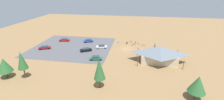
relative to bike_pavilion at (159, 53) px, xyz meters
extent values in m
plane|color=#937047|center=(11.72, -10.43, -3.23)|extent=(160.00, 160.00, 0.00)
cube|color=#56565B|center=(34.70, -9.13, -3.21)|extent=(32.87, 28.97, 0.05)
cube|color=beige|center=(0.00, 0.00, -1.68)|extent=(11.72, 6.46, 3.10)
pyramid|color=slate|center=(0.00, 0.00, 1.17)|extent=(14.33, 9.07, 2.60)
cylinder|color=brown|center=(-6.97, -4.34, -1.68)|extent=(0.20, 0.20, 3.10)
cylinder|color=brown|center=(6.97, -4.34, -1.68)|extent=(0.20, 0.20, 3.10)
cylinder|color=brown|center=(-6.97, 4.34, -1.68)|extent=(0.20, 0.20, 3.10)
cylinder|color=brown|center=(6.97, 4.34, -1.68)|extent=(0.20, 0.20, 3.10)
cylinder|color=brown|center=(12.00, -16.60, -2.78)|extent=(0.60, 0.60, 0.90)
cylinder|color=#99999E|center=(15.50, -12.37, -2.13)|extent=(0.08, 0.08, 2.20)
cube|color=#1959B2|center=(15.50, -12.37, -1.33)|extent=(0.56, 0.04, 0.40)
cylinder|color=brown|center=(38.16, 16.61, -1.77)|extent=(0.33, 0.33, 2.93)
cone|color=#2D6633|center=(38.16, 16.61, 2.21)|extent=(2.64, 2.64, 5.04)
cylinder|color=brown|center=(16.29, 17.64, -1.92)|extent=(0.38, 0.38, 2.63)
cone|color=#2D6633|center=(16.29, 17.64, 2.13)|extent=(2.88, 2.88, 5.47)
cylinder|color=brown|center=(43.30, 17.36, -2.26)|extent=(0.33, 0.33, 1.94)
cone|color=#2D6633|center=(43.30, 17.36, 0.73)|extent=(3.89, 3.89, 4.03)
cylinder|color=brown|center=(-6.17, 18.46, -2.24)|extent=(0.46, 0.46, 1.98)
cone|color=#2D6633|center=(-6.17, 18.46, 0.74)|extent=(3.90, 3.90, 3.98)
torus|color=black|center=(-9.10, -5.31, -2.91)|extent=(0.63, 0.24, 0.65)
torus|color=black|center=(-10.07, -5.63, -2.91)|extent=(0.63, 0.24, 0.65)
cylinder|color=#2347B7|center=(-9.58, -5.47, -2.80)|extent=(0.91, 0.33, 0.04)
cylinder|color=#2347B7|center=(-9.41, -5.41, -2.69)|extent=(0.04, 0.04, 0.43)
cube|color=black|center=(-9.41, -5.41, -2.48)|extent=(0.21, 0.14, 0.05)
cylinder|color=#2347B7|center=(-9.97, -5.60, -2.67)|extent=(0.04, 0.04, 0.48)
cylinder|color=black|center=(-9.97, -5.60, -2.43)|extent=(0.18, 0.47, 0.03)
torus|color=black|center=(-6.06, -9.06, -2.86)|extent=(0.66, 0.39, 0.74)
torus|color=black|center=(-5.11, -8.53, -2.86)|extent=(0.66, 0.39, 0.74)
cylinder|color=#B7B7BC|center=(-5.58, -8.79, -2.74)|extent=(0.90, 0.52, 0.04)
cylinder|color=#B7B7BC|center=(-5.75, -8.89, -2.67)|extent=(0.04, 0.04, 0.38)
cube|color=black|center=(-5.75, -8.89, -2.49)|extent=(0.21, 0.17, 0.05)
cylinder|color=#B7B7BC|center=(-5.20, -8.58, -2.63)|extent=(0.04, 0.04, 0.48)
cylinder|color=black|center=(-5.20, -8.58, -2.39)|extent=(0.26, 0.43, 0.03)
torus|color=black|center=(10.92, -19.18, -2.91)|extent=(0.61, 0.32, 0.65)
torus|color=black|center=(10.00, -18.74, -2.91)|extent=(0.61, 0.32, 0.65)
cylinder|color=#1E7F38|center=(10.46, -18.96, -2.80)|extent=(0.86, 0.44, 0.04)
cylinder|color=#1E7F38|center=(10.63, -19.04, -2.73)|extent=(0.04, 0.04, 0.35)
cube|color=black|center=(10.63, -19.04, -2.56)|extent=(0.21, 0.16, 0.05)
cylinder|color=#1E7F38|center=(10.09, -18.79, -2.70)|extent=(0.04, 0.04, 0.42)
cylinder|color=black|center=(10.09, -18.79, -2.49)|extent=(0.24, 0.45, 0.03)
torus|color=black|center=(9.78, -13.85, -2.90)|extent=(0.28, 0.64, 0.67)
torus|color=black|center=(9.41, -14.80, -2.90)|extent=(0.28, 0.64, 0.67)
cylinder|color=yellow|center=(9.60, -14.33, -2.78)|extent=(0.37, 0.88, 0.04)
cylinder|color=yellow|center=(9.66, -14.16, -2.69)|extent=(0.04, 0.04, 0.41)
cube|color=black|center=(9.66, -14.16, -2.49)|extent=(0.15, 0.22, 0.05)
cylinder|color=yellow|center=(9.45, -14.70, -2.69)|extent=(0.04, 0.04, 0.41)
cylinder|color=black|center=(9.45, -14.70, -2.49)|extent=(0.46, 0.20, 0.03)
torus|color=black|center=(5.30, -14.67, -2.89)|extent=(0.68, 0.11, 0.68)
torus|color=black|center=(4.27, -14.78, -2.89)|extent=(0.68, 0.11, 0.68)
cylinder|color=orange|center=(4.79, -14.73, -2.78)|extent=(0.95, 0.14, 0.04)
cylinder|color=orange|center=(4.97, -14.71, -2.70)|extent=(0.04, 0.04, 0.37)
cube|color=black|center=(4.97, -14.71, -2.52)|extent=(0.21, 0.10, 0.05)
cylinder|color=orange|center=(4.37, -14.77, -2.67)|extent=(0.04, 0.04, 0.44)
cylinder|color=black|center=(4.37, -14.77, -2.45)|extent=(0.08, 0.48, 0.03)
torus|color=black|center=(8.21, -19.21, -2.90)|extent=(0.17, 0.67, 0.67)
torus|color=black|center=(8.42, -18.16, -2.90)|extent=(0.17, 0.67, 0.67)
cylinder|color=#722D9E|center=(8.32, -18.69, -2.78)|extent=(0.22, 0.98, 0.04)
cylinder|color=#722D9E|center=(8.28, -18.88, -2.69)|extent=(0.04, 0.04, 0.40)
cube|color=black|center=(8.28, -18.88, -2.49)|extent=(0.12, 0.21, 0.05)
cylinder|color=#722D9E|center=(8.40, -18.26, -2.67)|extent=(0.04, 0.04, 0.46)
cylinder|color=black|center=(8.40, -18.26, -2.44)|extent=(0.48, 0.12, 0.03)
torus|color=black|center=(6.57, -16.15, -2.86)|extent=(0.38, 0.67, 0.74)
torus|color=black|center=(7.07, -17.09, -2.86)|extent=(0.38, 0.67, 0.74)
cylinder|color=red|center=(6.82, -16.62, -2.74)|extent=(0.49, 0.88, 0.04)
cylinder|color=red|center=(6.73, -16.45, -2.64)|extent=(0.04, 0.04, 0.45)
cube|color=black|center=(6.73, -16.45, -2.41)|extent=(0.16, 0.21, 0.05)
cylinder|color=red|center=(7.02, -17.00, -2.64)|extent=(0.04, 0.04, 0.45)
cylinder|color=black|center=(7.02, -17.00, -2.41)|extent=(0.44, 0.25, 0.03)
torus|color=black|center=(-2.32, -10.28, -2.86)|extent=(0.73, 0.18, 0.74)
torus|color=black|center=(-3.37, -10.07, -2.86)|extent=(0.73, 0.18, 0.74)
cylinder|color=#197A7F|center=(-2.85, -10.18, -2.74)|extent=(0.97, 0.23, 0.04)
cylinder|color=#197A7F|center=(-2.66, -10.22, -2.66)|extent=(0.04, 0.04, 0.39)
cube|color=black|center=(-2.66, -10.22, -2.47)|extent=(0.21, 0.12, 0.05)
cylinder|color=#197A7F|center=(-3.27, -10.09, -2.62)|extent=(0.04, 0.04, 0.49)
cylinder|color=black|center=(-3.27, -10.09, -2.38)|extent=(0.12, 0.48, 0.03)
torus|color=black|center=(8.25, -16.09, -2.90)|extent=(0.60, 0.36, 0.67)
torus|color=black|center=(9.20, -15.55, -2.90)|extent=(0.60, 0.36, 0.67)
cylinder|color=black|center=(8.72, -15.82, -2.79)|extent=(0.89, 0.53, 0.04)
cylinder|color=black|center=(8.55, -15.92, -2.69)|extent=(0.04, 0.04, 0.41)
cube|color=black|center=(8.55, -15.92, -2.49)|extent=(0.21, 0.17, 0.05)
cylinder|color=black|center=(9.10, -15.61, -2.66)|extent=(0.04, 0.04, 0.48)
cylinder|color=black|center=(9.10, -15.61, -2.42)|extent=(0.27, 0.43, 0.03)
cube|color=white|center=(22.02, -9.26, -2.61)|extent=(4.69, 2.73, 0.70)
cube|color=#2D3842|center=(22.02, -9.26, -1.99)|extent=(2.76, 2.06, 0.55)
cylinder|color=black|center=(23.29, -8.17, -2.86)|extent=(0.67, 0.37, 0.64)
cylinder|color=black|center=(23.66, -9.61, -2.86)|extent=(0.67, 0.37, 0.64)
cylinder|color=black|center=(20.39, -8.91, -2.86)|extent=(0.67, 0.37, 0.64)
cylinder|color=black|center=(20.75, -10.34, -2.86)|extent=(0.67, 0.37, 0.64)
cube|color=#1E42B2|center=(29.92, -16.00, -2.63)|extent=(4.64, 3.50, 0.66)
cube|color=#2D3842|center=(29.92, -16.00, -2.05)|extent=(2.85, 2.48, 0.50)
cylinder|color=black|center=(30.88, -14.65, -2.86)|extent=(0.67, 0.48, 0.64)
cylinder|color=black|center=(31.58, -16.07, -2.86)|extent=(0.67, 0.48, 0.64)
cylinder|color=black|center=(28.26, -15.93, -2.86)|extent=(0.67, 0.48, 0.64)
cylinder|color=black|center=(28.96, -17.35, -2.86)|extent=(0.67, 0.48, 0.64)
cube|color=black|center=(27.48, -4.96, -2.61)|extent=(4.78, 3.65, 0.70)
cube|color=#2D3842|center=(27.48, -4.96, -2.02)|extent=(2.94, 2.53, 0.50)
cylinder|color=black|center=(28.46, -3.57, -2.86)|extent=(0.67, 0.50, 0.64)
cylinder|color=black|center=(29.18, -4.90, -2.86)|extent=(0.67, 0.50, 0.64)
cylinder|color=black|center=(25.77, -5.01, -2.86)|extent=(0.67, 0.50, 0.64)
cylinder|color=black|center=(26.49, -6.35, -2.86)|extent=(0.67, 0.50, 0.64)
cube|color=#1E6B3D|center=(21.51, 2.02, -2.65)|extent=(4.67, 2.67, 0.62)
cube|color=#2D3842|center=(21.51, 2.02, -2.05)|extent=(2.73, 2.07, 0.59)
cylinder|color=black|center=(22.81, 3.10, -2.86)|extent=(0.67, 0.34, 0.64)
cylinder|color=black|center=(23.13, 1.53, -2.86)|extent=(0.67, 0.34, 0.64)
cylinder|color=black|center=(19.88, 2.51, -2.86)|extent=(0.67, 0.34, 0.64)
cylinder|color=black|center=(20.20, 0.93, -2.86)|extent=(0.67, 0.34, 0.64)
cube|color=red|center=(41.49, -15.55, -2.65)|extent=(4.93, 2.78, 0.62)
cube|color=#2D3842|center=(41.49, -15.55, -2.11)|extent=(2.88, 2.14, 0.47)
cylinder|color=black|center=(42.87, -14.41, -2.86)|extent=(0.67, 0.34, 0.64)
cylinder|color=black|center=(43.21, -16.04, -2.86)|extent=(0.67, 0.34, 0.64)
cylinder|color=black|center=(39.78, -15.05, -2.86)|extent=(0.67, 0.34, 0.64)
cylinder|color=black|center=(40.11, -16.68, -2.86)|extent=(0.67, 0.34, 0.64)
cube|color=maroon|center=(45.08, -4.57, -2.66)|extent=(4.95, 3.51, 0.61)
cube|color=#2D3842|center=(45.08, -4.57, -2.12)|extent=(3.00, 2.48, 0.45)
cylinder|color=black|center=(46.20, -3.22, -2.86)|extent=(0.67, 0.46, 0.64)
cylinder|color=black|center=(46.84, -4.64, -2.86)|extent=(0.67, 0.46, 0.64)
cylinder|color=black|center=(43.33, -4.51, -2.86)|extent=(0.67, 0.46, 0.64)
cylinder|color=black|center=(43.96, -5.93, -2.86)|extent=(0.67, 0.46, 0.64)
cube|color=#2D3347|center=(-0.10, -14.48, -2.78)|extent=(0.39, 0.40, 0.91)
cylinder|color=green|center=(-0.10, -14.48, -1.98)|extent=(0.36, 0.36, 0.68)
sphere|color=tan|center=(-0.10, -14.48, -1.52)|extent=(0.24, 0.24, 0.24)
camera|label=1|loc=(7.74, 50.26, 20.58)|focal=25.07mm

